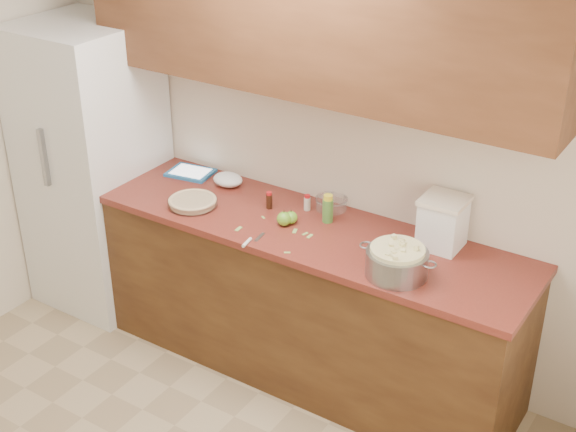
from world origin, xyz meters
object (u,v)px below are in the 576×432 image
Objects in this scene: flour_canister at (443,222)px; tablet at (191,173)px; pie at (193,202)px; colander at (397,262)px.

tablet is (-1.61, -0.01, -0.13)m from flour_canister.
tablet is at bearing -179.66° from flour_canister.
flour_canister is at bearing 13.93° from pie.
pie is 1.03× the size of flour_canister.
pie is 0.96× the size of tablet.
pie is 1.38m from flour_canister.
flour_canister is (1.33, 0.33, 0.11)m from pie.
colander is 1.47× the size of flour_canister.
flour_canister reaches higher than tablet.
pie is at bearing -58.50° from tablet.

